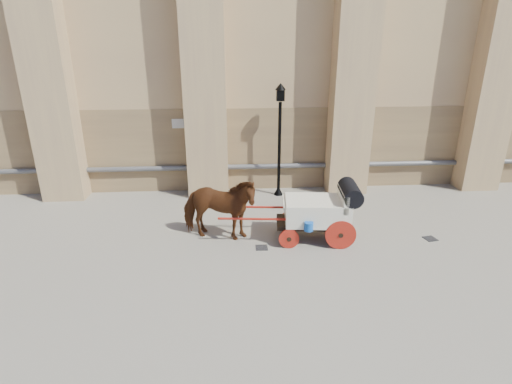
{
  "coord_description": "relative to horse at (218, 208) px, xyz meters",
  "views": [
    {
      "loc": [
        -0.25,
        -10.07,
        5.17
      ],
      "look_at": [
        0.45,
        -0.1,
        1.4
      ],
      "focal_mm": 28.0,
      "sensor_mm": 36.0,
      "label": 1
    }
  ],
  "objects": [
    {
      "name": "ground",
      "position": [
        0.58,
        0.0,
        -0.91
      ],
      "size": [
        90.0,
        90.0,
        0.0
      ],
      "primitive_type": "plane",
      "color": "slate",
      "rests_on": "ground"
    },
    {
      "name": "horse",
      "position": [
        0.0,
        0.0,
        0.0
      ],
      "size": [
        2.34,
        1.48,
        1.83
      ],
      "primitive_type": "imported",
      "rotation": [
        0.0,
        0.0,
        1.33
      ],
      "color": "#603117",
      "rests_on": "ground"
    },
    {
      "name": "carriage",
      "position": [
        2.81,
        -0.22,
        -0.02
      ],
      "size": [
        3.87,
        1.43,
        1.66
      ],
      "rotation": [
        0.0,
        0.0,
        -0.1
      ],
      "color": "black",
      "rests_on": "ground"
    },
    {
      "name": "street_lamp",
      "position": [
        2.07,
        3.31,
        1.18
      ],
      "size": [
        0.37,
        0.37,
        3.92
      ],
      "color": "black",
      "rests_on": "ground"
    },
    {
      "name": "drain_grate_near",
      "position": [
        1.14,
        -0.63,
        -0.91
      ],
      "size": [
        0.32,
        0.32,
        0.01
      ],
      "primitive_type": "cube",
      "rotation": [
        0.0,
        0.0,
        -0.01
      ],
      "color": "black",
      "rests_on": "ground"
    },
    {
      "name": "drain_grate_far",
      "position": [
        5.9,
        -0.44,
        -0.91
      ],
      "size": [
        0.38,
        0.38,
        0.01
      ],
      "primitive_type": "cube",
      "rotation": [
        0.0,
        0.0,
        0.21
      ],
      "color": "black",
      "rests_on": "ground"
    }
  ]
}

